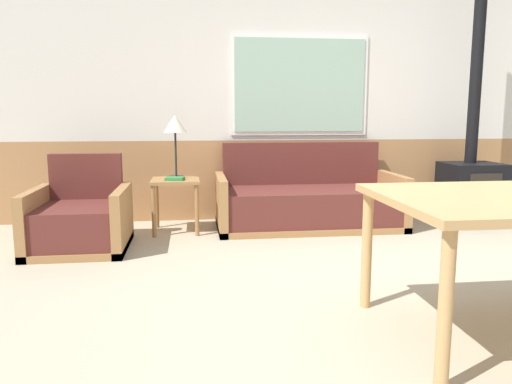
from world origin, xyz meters
name	(u,v)px	position (x,y,z in m)	size (l,w,h in m)	color
ground_plane	(433,303)	(0.00, 0.00, 0.00)	(16.00, 16.00, 0.00)	#B2A58C
wall_back	(323,93)	(-0.01, 2.63, 1.35)	(7.20, 0.09, 2.70)	#AD7A4C
couch	(308,203)	(-0.28, 2.13, 0.25)	(1.83, 0.84, 0.84)	#9E7042
armchair	(80,221)	(-2.39, 1.56, 0.23)	(0.79, 0.82, 0.78)	#9E7042
side_table	(176,189)	(-1.60, 2.08, 0.41)	(0.46, 0.46, 0.52)	#9E7042
table_lamp	(175,127)	(-1.59, 2.16, 1.01)	(0.22, 0.22, 0.61)	#262628
book_stack	(175,179)	(-1.60, 2.01, 0.53)	(0.19, 0.17, 0.03)	#2D7F3D
wood_stove	(472,170)	(1.47, 2.14, 0.55)	(0.57, 0.52, 2.54)	black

